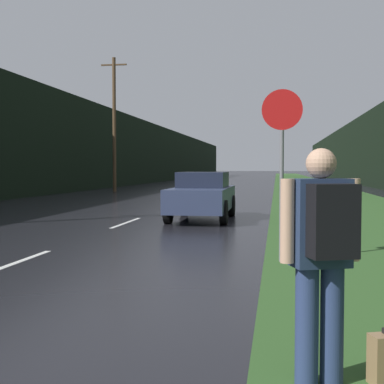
# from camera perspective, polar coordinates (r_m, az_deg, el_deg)

# --- Properties ---
(grass_verge) EXTENTS (6.00, 240.00, 0.02)m
(grass_verge) POSITION_cam_1_polar(r_m,az_deg,el_deg) (41.22, 12.90, 0.25)
(grass_verge) COLOR #2D5123
(grass_verge) RESTS_ON ground_plane
(lane_stripe_b) EXTENTS (0.12, 3.00, 0.01)m
(lane_stripe_b) POSITION_cam_1_polar(r_m,az_deg,el_deg) (9.58, -18.76, -7.33)
(lane_stripe_b) COLOR silver
(lane_stripe_b) RESTS_ON ground_plane
(lane_stripe_c) EXTENTS (0.12, 3.00, 0.01)m
(lane_stripe_c) POSITION_cam_1_polar(r_m,az_deg,el_deg) (16.05, -7.02, -3.26)
(lane_stripe_c) COLOR silver
(lane_stripe_c) RESTS_ON ground_plane
(lane_stripe_d) EXTENTS (0.12, 3.00, 0.01)m
(lane_stripe_d) POSITION_cam_1_polar(r_m,az_deg,el_deg) (22.84, -2.16, -1.52)
(lane_stripe_d) COLOR silver
(lane_stripe_d) RESTS_ON ground_plane
(lane_stripe_e) EXTENTS (0.12, 3.00, 0.01)m
(lane_stripe_e) POSITION_cam_1_polar(r_m,az_deg,el_deg) (29.72, 0.46, -0.57)
(lane_stripe_e) COLOR silver
(lane_stripe_e) RESTS_ON ground_plane
(treeline_far_side) EXTENTS (2.00, 140.00, 6.62)m
(treeline_far_side) POSITION_cam_1_polar(r_m,az_deg,el_deg) (53.18, -6.97, 4.36)
(treeline_far_side) COLOR black
(treeline_far_side) RESTS_ON ground_plane
(treeline_near_side) EXTENTS (2.00, 140.00, 6.60)m
(treeline_near_side) POSITION_cam_1_polar(r_m,az_deg,el_deg) (51.87, 18.83, 4.27)
(treeline_near_side) COLOR black
(treeline_near_side) RESTS_ON ground_plane
(utility_pole_far) EXTENTS (1.80, 0.24, 9.21)m
(utility_pole_far) POSITION_cam_1_polar(r_m,az_deg,el_deg) (37.47, -8.29, 7.30)
(utility_pole_far) COLOR #4C3823
(utility_pole_far) RESTS_ON ground_plane
(stop_sign) EXTENTS (0.69, 0.07, 2.97)m
(stop_sign) POSITION_cam_1_polar(r_m,az_deg,el_deg) (9.26, 9.55, 3.75)
(stop_sign) COLOR slate
(stop_sign) RESTS_ON ground_plane
(hitchhiker_with_backpack) EXTENTS (0.59, 0.52, 1.77)m
(hitchhiker_with_backpack) POSITION_cam_1_polar(r_m,az_deg,el_deg) (4.04, 13.74, -6.20)
(hitchhiker_with_backpack) COLOR navy
(hitchhiker_with_backpack) RESTS_ON ground_plane
(car_passing_near) EXTENTS (1.83, 4.41, 1.50)m
(car_passing_near) POSITION_cam_1_polar(r_m,az_deg,el_deg) (16.86, 1.11, -0.36)
(car_passing_near) COLOR #2D3856
(car_passing_near) RESTS_ON ground_plane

